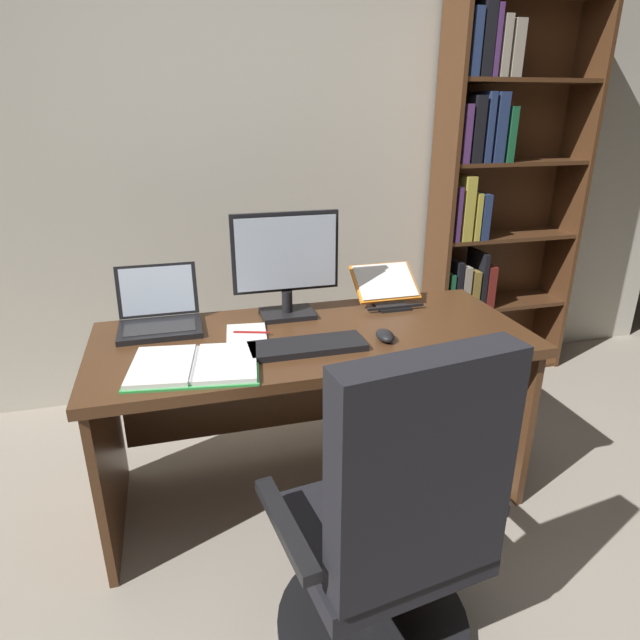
{
  "coord_description": "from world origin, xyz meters",
  "views": [
    {
      "loc": [
        -0.54,
        -1.01,
        1.54
      ],
      "look_at": [
        -0.05,
        0.8,
        0.81
      ],
      "focal_mm": 30.34,
      "sensor_mm": 36.0,
      "label": 1
    }
  ],
  "objects_px": {
    "open_binder": "(195,365)",
    "pen": "(252,332)",
    "keyboard": "(307,346)",
    "notepad": "(247,335)",
    "bookshelf": "(492,193)",
    "monitor": "(286,266)",
    "reading_stand_with_book": "(386,286)",
    "computer_mouse": "(385,336)",
    "laptop": "(159,316)",
    "office_chair": "(393,538)",
    "desk": "(309,372)"
  },
  "relations": [
    {
      "from": "open_binder",
      "to": "pen",
      "type": "xyz_separation_m",
      "value": [
        0.23,
        0.23,
        0.0
      ]
    },
    {
      "from": "desk",
      "to": "notepad",
      "type": "height_order",
      "value": "notepad"
    },
    {
      "from": "monitor",
      "to": "reading_stand_with_book",
      "type": "distance_m",
      "value": 0.48
    },
    {
      "from": "desk",
      "to": "pen",
      "type": "height_order",
      "value": "pen"
    },
    {
      "from": "monitor",
      "to": "laptop",
      "type": "height_order",
      "value": "monitor"
    },
    {
      "from": "computer_mouse",
      "to": "open_binder",
      "type": "bearing_deg",
      "value": -175.93
    },
    {
      "from": "keyboard",
      "to": "pen",
      "type": "distance_m",
      "value": 0.25
    },
    {
      "from": "notepad",
      "to": "monitor",
      "type": "bearing_deg",
      "value": 41.75
    },
    {
      "from": "keyboard",
      "to": "notepad",
      "type": "relative_size",
      "value": 2.0
    },
    {
      "from": "bookshelf",
      "to": "monitor",
      "type": "height_order",
      "value": "bookshelf"
    },
    {
      "from": "computer_mouse",
      "to": "pen",
      "type": "height_order",
      "value": "computer_mouse"
    },
    {
      "from": "open_binder",
      "to": "pen",
      "type": "relative_size",
      "value": 3.33
    },
    {
      "from": "pen",
      "to": "open_binder",
      "type": "bearing_deg",
      "value": -134.69
    },
    {
      "from": "open_binder",
      "to": "notepad",
      "type": "xyz_separation_m",
      "value": [
        0.21,
        0.23,
        -0.01
      ]
    },
    {
      "from": "desk",
      "to": "open_binder",
      "type": "distance_m",
      "value": 0.56
    },
    {
      "from": "monitor",
      "to": "open_binder",
      "type": "height_order",
      "value": "monitor"
    },
    {
      "from": "monitor",
      "to": "laptop",
      "type": "distance_m",
      "value": 0.54
    },
    {
      "from": "open_binder",
      "to": "notepad",
      "type": "distance_m",
      "value": 0.31
    },
    {
      "from": "bookshelf",
      "to": "computer_mouse",
      "type": "bearing_deg",
      "value": -135.48
    },
    {
      "from": "open_binder",
      "to": "notepad",
      "type": "relative_size",
      "value": 2.22
    },
    {
      "from": "pen",
      "to": "office_chair",
      "type": "bearing_deg",
      "value": -73.44
    },
    {
      "from": "office_chair",
      "to": "computer_mouse",
      "type": "relative_size",
      "value": 10.03
    },
    {
      "from": "laptop",
      "to": "pen",
      "type": "xyz_separation_m",
      "value": [
        0.34,
        -0.18,
        -0.04
      ]
    },
    {
      "from": "open_binder",
      "to": "pen",
      "type": "distance_m",
      "value": 0.32
    },
    {
      "from": "bookshelf",
      "to": "computer_mouse",
      "type": "distance_m",
      "value": 1.49
    },
    {
      "from": "bookshelf",
      "to": "reading_stand_with_book",
      "type": "xyz_separation_m",
      "value": [
        -0.87,
        -0.61,
        -0.29
      ]
    },
    {
      "from": "desk",
      "to": "laptop",
      "type": "height_order",
      "value": "laptop"
    },
    {
      "from": "bookshelf",
      "to": "laptop",
      "type": "xyz_separation_m",
      "value": [
        -1.85,
        -0.66,
        -0.31
      ]
    },
    {
      "from": "notepad",
      "to": "laptop",
      "type": "bearing_deg",
      "value": 151.05
    },
    {
      "from": "keyboard",
      "to": "computer_mouse",
      "type": "xyz_separation_m",
      "value": [
        0.3,
        0.0,
        0.01
      ]
    },
    {
      "from": "office_chair",
      "to": "open_binder",
      "type": "distance_m",
      "value": 0.83
    },
    {
      "from": "notepad",
      "to": "pen",
      "type": "relative_size",
      "value": 1.5
    },
    {
      "from": "bookshelf",
      "to": "notepad",
      "type": "height_order",
      "value": "bookshelf"
    },
    {
      "from": "laptop",
      "to": "notepad",
      "type": "bearing_deg",
      "value": -28.95
    },
    {
      "from": "bookshelf",
      "to": "notepad",
      "type": "bearing_deg",
      "value": -151.32
    },
    {
      "from": "computer_mouse",
      "to": "pen",
      "type": "relative_size",
      "value": 0.74
    },
    {
      "from": "office_chair",
      "to": "notepad",
      "type": "distance_m",
      "value": 0.93
    },
    {
      "from": "desk",
      "to": "computer_mouse",
      "type": "xyz_separation_m",
      "value": [
        0.25,
        -0.2,
        0.22
      ]
    },
    {
      "from": "keyboard",
      "to": "reading_stand_with_book",
      "type": "height_order",
      "value": "reading_stand_with_book"
    },
    {
      "from": "open_binder",
      "to": "pen",
      "type": "bearing_deg",
      "value": 53.42
    },
    {
      "from": "desk",
      "to": "open_binder",
      "type": "bearing_deg",
      "value": -151.23
    },
    {
      "from": "keyboard",
      "to": "open_binder",
      "type": "distance_m",
      "value": 0.41
    },
    {
      "from": "office_chair",
      "to": "keyboard",
      "type": "distance_m",
      "value": 0.73
    },
    {
      "from": "bookshelf",
      "to": "office_chair",
      "type": "bearing_deg",
      "value": -126.84
    },
    {
      "from": "desk",
      "to": "bookshelf",
      "type": "height_order",
      "value": "bookshelf"
    },
    {
      "from": "computer_mouse",
      "to": "reading_stand_with_book",
      "type": "height_order",
      "value": "reading_stand_with_book"
    },
    {
      "from": "office_chair",
      "to": "bookshelf",
      "type": "bearing_deg",
      "value": 45.11
    },
    {
      "from": "bookshelf",
      "to": "pen",
      "type": "height_order",
      "value": "bookshelf"
    },
    {
      "from": "laptop",
      "to": "keyboard",
      "type": "distance_m",
      "value": 0.63
    },
    {
      "from": "desk",
      "to": "office_chair",
      "type": "relative_size",
      "value": 1.6
    }
  ]
}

